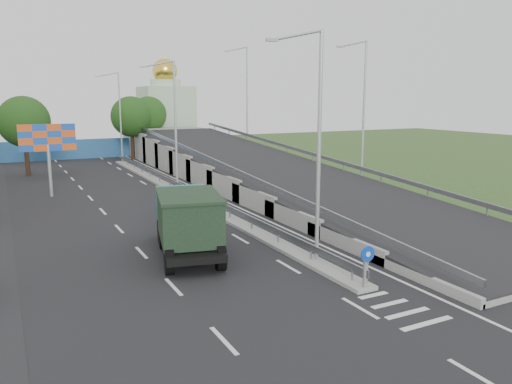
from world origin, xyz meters
TOP-DOWN VIEW (x-y plane):
  - ground at (0.00, 0.00)m, footprint 160.00×160.00m
  - road_surface at (-3.00, 20.00)m, footprint 26.00×90.00m
  - median at (0.00, 24.00)m, footprint 1.00×44.00m
  - overpass_ramp at (7.50, 24.00)m, footprint 10.00×50.00m
  - median_guardrail at (0.00, 24.00)m, footprint 0.09×44.00m
  - sign_bollard at (0.00, 2.17)m, footprint 0.64×0.23m
  - lamp_post_near at (0.11, 6.00)m, footprint 2.74×0.18m
  - lamp_post_mid at (0.11, 26.00)m, footprint 2.74×0.18m
  - lamp_post_far at (0.11, 46.00)m, footprint 2.74×0.18m
  - blue_wall at (-4.00, 52.00)m, footprint 30.00×0.50m
  - church at (10.00, 60.00)m, footprint 7.00×7.00m
  - billboard at (-9.00, 28.00)m, footprint 4.00×0.24m
  - tree_left_mid at (-10.00, 40.00)m, footprint 4.80×4.80m
  - tree_median_far at (2.00, 48.00)m, footprint 4.80×4.80m
  - tree_ramp_far at (6.00, 55.00)m, footprint 4.80×4.80m
  - dump_truck at (-4.49, 9.96)m, footprint 4.05×7.43m

SIDE VIEW (x-z plane):
  - ground at x=0.00m, z-range 0.00..0.00m
  - road_surface at x=-3.00m, z-range -0.02..0.02m
  - median at x=0.00m, z-range 0.00..0.20m
  - median_guardrail at x=0.00m, z-range 0.39..1.10m
  - sign_bollard at x=0.00m, z-range 0.20..1.87m
  - blue_wall at x=-4.00m, z-range 0.00..2.40m
  - dump_truck at x=-4.49m, z-range 0.17..3.27m
  - overpass_ramp at x=7.50m, z-range 0.00..3.50m
  - billboard at x=-9.00m, z-range 1.44..6.94m
  - tree_left_mid at x=-10.00m, z-range 1.38..8.98m
  - tree_median_far at x=2.00m, z-range 1.38..8.98m
  - tree_ramp_far at x=6.00m, z-range 1.38..8.98m
  - church at x=10.00m, z-range -1.59..12.21m
  - lamp_post_near at x=0.11m, z-range 0.77..10.85m
  - lamp_post_mid at x=0.11m, z-range 0.77..10.85m
  - lamp_post_far at x=0.11m, z-range 0.77..10.85m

